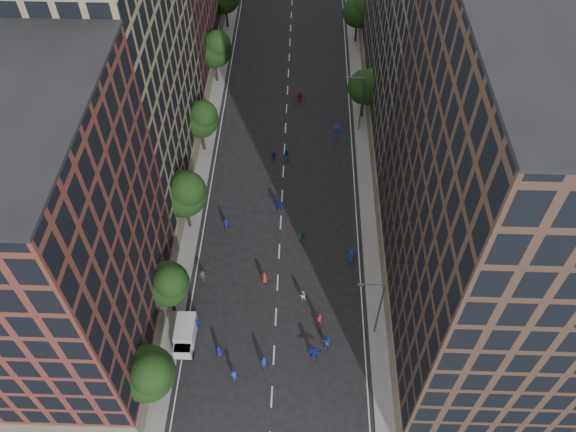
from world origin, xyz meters
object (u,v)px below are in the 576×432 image
at_px(streetlamp_far, 360,101).
at_px(skater_0, 219,352).
at_px(streetlamp_near, 378,306).
at_px(skater_2, 327,341).
at_px(cargo_van, 185,335).
at_px(skater_1, 264,363).

relative_size(streetlamp_far, skater_0, 5.71).
distance_m(streetlamp_near, skater_0, 16.89).
bearing_deg(skater_2, streetlamp_far, -80.09).
xyz_separation_m(cargo_van, skater_2, (14.78, -0.16, -0.29)).
bearing_deg(streetlamp_near, skater_0, -168.66).
relative_size(cargo_van, skater_0, 2.82).
distance_m(cargo_van, skater_0, 4.02).
height_order(streetlamp_near, skater_0, streetlamp_near).
bearing_deg(skater_1, cargo_van, -43.12).
bearing_deg(cargo_van, streetlamp_far, 60.33).
relative_size(streetlamp_near, cargo_van, 2.03).
distance_m(streetlamp_near, skater_2, 6.69).
bearing_deg(streetlamp_far, skater_2, -97.99).
relative_size(cargo_van, skater_1, 2.32).
xyz_separation_m(streetlamp_far, cargo_van, (-19.67, -34.64, -3.92)).
bearing_deg(streetlamp_near, skater_2, -159.78).
bearing_deg(cargo_van, skater_0, -23.21).
xyz_separation_m(streetlamp_near, streetlamp_far, (0.00, 33.00, 0.00)).
distance_m(cargo_van, skater_1, 8.83).
height_order(streetlamp_far, cargo_van, streetlamp_far).
height_order(cargo_van, skater_0, cargo_van).
bearing_deg(skater_0, streetlamp_far, -93.89).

